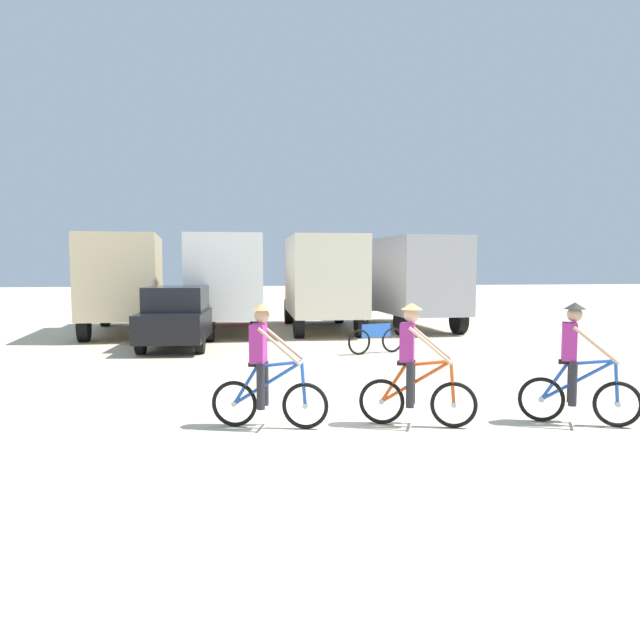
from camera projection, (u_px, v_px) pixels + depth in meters
name	position (u px, v px, depth m)	size (l,w,h in m)	color
ground_plane	(343.00, 410.00, 10.08)	(120.00, 120.00, 0.00)	beige
box_truck_tan_camper	(124.00, 279.00, 21.35)	(2.73, 6.87, 3.35)	#CCB78E
box_truck_white_box	(226.00, 279.00, 21.74)	(2.58, 6.82, 3.35)	white
box_truck_cream_rv	(322.00, 279.00, 22.25)	(2.63, 6.83, 3.35)	beige
box_truck_grey_hauler	(409.00, 278.00, 23.09)	(2.64, 6.84, 3.35)	#9E9EA3
sedan_parked	(177.00, 317.00, 17.64)	(2.10, 4.33, 1.76)	black
cyclist_orange_shirt	(265.00, 370.00, 8.94)	(1.68, 0.65, 1.82)	black
cyclist_cowboy_hat	(414.00, 369.00, 9.05)	(1.64, 0.75, 1.82)	black
cyclist_near_camera	(576.00, 368.00, 9.15)	(1.57, 0.87, 1.82)	black
bicycle_spare	(376.00, 339.00, 16.51)	(1.66, 0.70, 0.97)	black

